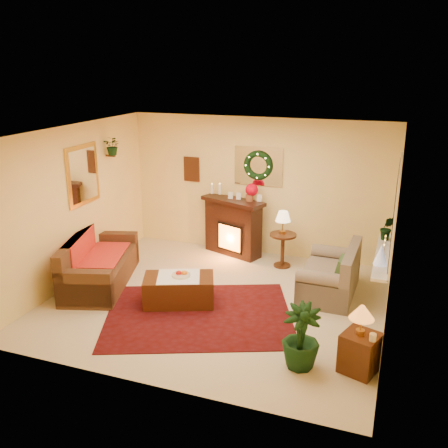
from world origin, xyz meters
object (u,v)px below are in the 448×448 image
(side_table_round, at_px, (283,249))
(coffee_table, at_px, (179,291))
(sofa, at_px, (100,259))
(fireplace, at_px, (233,226))
(end_table_square, at_px, (360,351))
(loveseat, at_px, (330,269))

(side_table_round, distance_m, coffee_table, 2.29)
(sofa, distance_m, fireplace, 2.61)
(fireplace, height_order, side_table_round, fireplace)
(fireplace, xyz_separation_m, coffee_table, (-0.09, -2.28, -0.34))
(coffee_table, bearing_deg, fireplace, 65.81)
(fireplace, relative_size, end_table_square, 2.27)
(loveseat, bearing_deg, coffee_table, -149.83)
(sofa, height_order, side_table_round, sofa)
(fireplace, height_order, loveseat, fireplace)
(coffee_table, bearing_deg, sofa, 149.47)
(sofa, height_order, end_table_square, sofa)
(fireplace, relative_size, loveseat, 0.81)
(fireplace, distance_m, end_table_square, 4.14)
(sofa, relative_size, side_table_round, 3.14)
(fireplace, height_order, end_table_square, fireplace)
(fireplace, relative_size, side_table_round, 1.80)
(loveseat, height_order, end_table_square, loveseat)
(end_table_square, bearing_deg, sofa, 165.60)
(end_table_square, bearing_deg, fireplace, 130.35)
(end_table_square, bearing_deg, loveseat, 108.29)
(side_table_round, relative_size, end_table_square, 1.26)
(loveseat, relative_size, coffee_table, 1.31)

